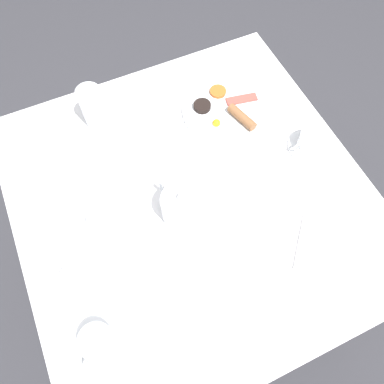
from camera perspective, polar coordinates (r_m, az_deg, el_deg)
ground_plane at (r=1.75m, az=-0.00°, el=-11.04°), size 8.00×8.00×0.00m
table at (r=1.13m, az=-0.00°, el=-2.04°), size 1.02×0.99×0.72m
breakfast_plate at (r=1.23m, az=4.91°, el=12.32°), size 0.27×0.27×0.04m
teapot_near at (r=1.00m, az=-17.67°, el=-8.11°), size 0.16×0.13×0.12m
teapot_far at (r=1.00m, az=-1.69°, el=-2.15°), size 0.19×0.11×0.12m
teacup_with_saucer_left at (r=0.96m, az=-14.19°, el=-21.27°), size 0.13×0.13×0.06m
teacup_with_saucer_right at (r=1.19m, az=17.76°, el=7.09°), size 0.13×0.13×0.06m
water_glass_tall at (r=1.19m, az=-14.81°, el=12.33°), size 0.07×0.07×0.15m
napkin_folded at (r=1.06m, az=18.30°, el=-7.76°), size 0.18×0.17×0.01m
fork_by_plate at (r=1.27m, az=-7.19°, el=13.44°), size 0.01×0.18×0.00m
knife_by_plate at (r=0.97m, az=5.75°, el=-18.83°), size 0.12×0.18×0.00m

